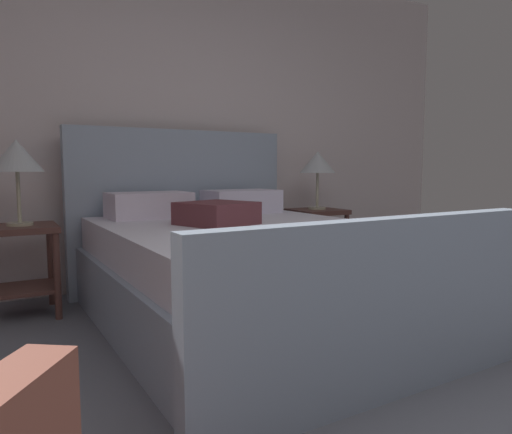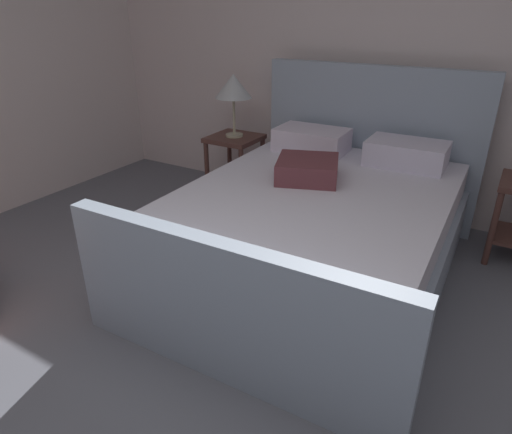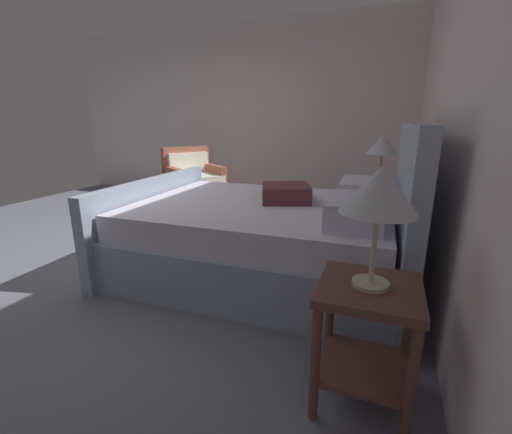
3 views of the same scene
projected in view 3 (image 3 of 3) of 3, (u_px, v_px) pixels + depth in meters
ground_plane at (113, 250)px, 3.60m from camera, size 5.74×5.88×0.02m
wall_back at (464, 104)px, 2.19m from camera, size 5.86×0.12×2.78m
wall_side_left at (230, 113)px, 5.86m from camera, size 0.12×6.00×2.78m
bed at (270, 234)px, 2.98m from camera, size 1.83×2.36×1.27m
nightstand_right at (366, 325)px, 1.57m from camera, size 0.44×0.44×0.60m
table_lamp_right at (379, 193)px, 1.41m from camera, size 0.32×0.32×0.52m
nightstand_left at (377, 205)px, 3.77m from camera, size 0.44×0.44×0.60m
table_lamp_left at (383, 145)px, 3.60m from camera, size 0.33×0.33×0.55m
armchair at (194, 186)px, 5.15m from camera, size 1.01×1.01×0.90m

